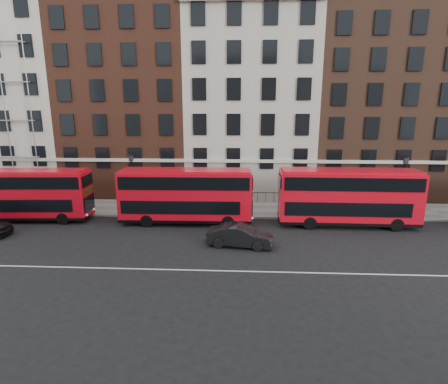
{
  "coord_description": "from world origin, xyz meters",
  "views": [
    {
      "loc": [
        -0.84,
        -20.49,
        9.16
      ],
      "look_at": [
        -2.11,
        5.0,
        3.0
      ],
      "focal_mm": 28.0,
      "sensor_mm": 36.0,
      "label": 1
    }
  ],
  "objects_px": {
    "bus_c": "(348,196)",
    "car_front": "(240,236)",
    "bus_b": "(186,195)",
    "bus_a": "(26,194)"
  },
  "relations": [
    {
      "from": "bus_c",
      "to": "car_front",
      "type": "height_order",
      "value": "bus_c"
    },
    {
      "from": "bus_b",
      "to": "car_front",
      "type": "height_order",
      "value": "bus_b"
    },
    {
      "from": "bus_c",
      "to": "car_front",
      "type": "bearing_deg",
      "value": -150.27
    },
    {
      "from": "bus_b",
      "to": "car_front",
      "type": "xyz_separation_m",
      "value": [
        4.41,
        -4.69,
        -1.64
      ]
    },
    {
      "from": "bus_c",
      "to": "bus_b",
      "type": "bearing_deg",
      "value": -179.38
    },
    {
      "from": "bus_a",
      "to": "bus_b",
      "type": "distance_m",
      "value": 13.22
    },
    {
      "from": "bus_a",
      "to": "bus_b",
      "type": "height_order",
      "value": "bus_b"
    },
    {
      "from": "bus_b",
      "to": "bus_c",
      "type": "xyz_separation_m",
      "value": [
        12.82,
        0.0,
        0.05
      ]
    },
    {
      "from": "bus_a",
      "to": "bus_c",
      "type": "distance_m",
      "value": 26.04
    },
    {
      "from": "bus_b",
      "to": "bus_c",
      "type": "distance_m",
      "value": 12.82
    }
  ]
}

